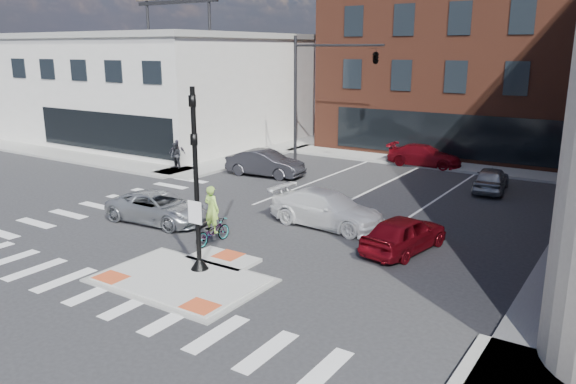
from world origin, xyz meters
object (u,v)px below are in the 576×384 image
Objects in this scene: white_pickup at (327,209)px; pedestrian_a at (176,156)px; silver_suv at (159,207)px; pedestrian_b at (177,153)px; bg_car_dark at (265,163)px; bg_car_silver at (491,179)px; cyclist at (212,224)px; red_sedan at (404,233)px; bg_car_red at (424,156)px.

pedestrian_a is (-13.07, 4.52, 0.19)m from white_pickup.
pedestrian_b is (-7.04, 8.36, 0.34)m from silver_suv.
white_pickup is 1.11× the size of bg_car_dark.
cyclist is (-6.79, -14.08, 0.11)m from bg_car_silver.
red_sedan is at bearing -102.97° from white_pickup.
pedestrian_a is (-16.92, 5.63, 0.24)m from red_sedan.
cyclist reaches higher than silver_suv.
bg_car_red is 2.94× the size of pedestrian_a.
bg_car_dark is at bearing -23.42° from red_sedan.
white_pickup is 14.17m from pedestrian_b.
bg_car_red is 15.47m from pedestrian_a.
cyclist is (-1.60, -18.45, 0.10)m from bg_car_red.
bg_car_dark is 10.34m from bg_car_red.
pedestrian_a is at bearing -38.07° from cyclist.
bg_car_silver is at bearing -42.87° from silver_suv.
red_sedan is at bearing -16.67° from pedestrian_a.
white_pickup is 2.25× the size of cyclist.
pedestrian_a is at bearing -9.12° from red_sedan.
silver_suv is 0.92× the size of white_pickup.
cyclist is (5.11, -10.60, 0.01)m from bg_car_dark.
pedestrian_a is at bearing 74.04° from white_pickup.
bg_car_dark is 2.73× the size of pedestrian_b.
cyclist reaches higher than red_sedan.
pedestrian_b is (-12.33, -9.25, 0.32)m from bg_car_red.
pedestrian_a is at bearing 125.74° from bg_car_red.
cyclist reaches higher than white_pickup.
bg_car_red is at bearing -47.27° from bg_car_silver.
pedestrian_a reaches higher than bg_car_red.
bg_car_silver is (4.22, 9.77, -0.08)m from white_pickup.
silver_suv is at bearing 44.48° from bg_car_silver.
silver_suv is at bearing -47.82° from pedestrian_a.
pedestrian_a is (-10.50, 8.83, 0.17)m from cyclist.
pedestrian_a is at bearing 9.76° from bg_car_silver.
silver_suv is 7.16m from white_pickup.
cyclist is at bearing -38.32° from pedestrian_a.
red_sedan is 2.58× the size of pedestrian_a.
bg_car_dark reaches higher than bg_car_red.
red_sedan is 2.40× the size of pedestrian_b.
bg_car_red is at bearing -63.22° from red_sedan.
bg_car_red is at bearing -21.22° from silver_suv.
bg_car_silver is (10.48, 13.24, 0.00)m from silver_suv.
silver_suv is 10.93m from pedestrian_b.
bg_car_silver is 0.83× the size of bg_car_red.
bg_car_red is 2.73× the size of pedestrian_b.
cyclist is at bearing 172.27° from bg_car_red.
pedestrian_b is (-13.30, 4.89, 0.25)m from white_pickup.
silver_suv and bg_car_silver have the same top height.
bg_car_dark reaches higher than white_pickup.
cyclist reaches higher than bg_car_red.
pedestrian_b is at bearing 72.91° from white_pickup.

